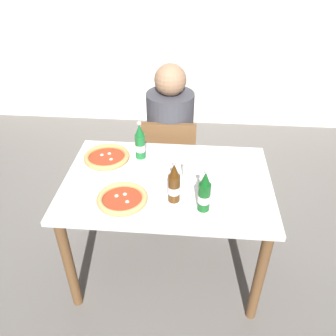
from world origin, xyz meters
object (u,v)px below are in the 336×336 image
Objects in this scene: paper_cup at (188,170)px; napkin_with_cutlery at (248,214)px; pizza_margherita_near at (122,199)px; beer_bottle_center at (174,185)px; dining_table_main at (167,195)px; beer_bottle_right at (204,193)px; diner_seated at (170,145)px; pizza_marinara_far at (107,158)px; beer_bottle_left at (140,143)px; chair_behind_table at (170,159)px.

napkin_with_cutlery is at bearing -43.55° from paper_cup.
pizza_margherita_near is 0.29m from beer_bottle_center.
beer_bottle_right is (0.21, -0.23, 0.22)m from dining_table_main.
diner_seated is at bearing 93.04° from dining_table_main.
dining_table_main is 0.45m from pizza_marinara_far.
pizza_margherita_near is at bearing -170.79° from beer_bottle_center.
pizza_marinara_far is at bearing -164.71° from beer_bottle_left.
dining_table_main is 4.86× the size of beer_bottle_center.
dining_table_main is at bearing 92.40° from chair_behind_table.
chair_behind_table is at bearing 50.62° from pizza_marinara_far.
pizza_marinara_far is at bearing 156.53° from dining_table_main.
beer_bottle_center and beer_bottle_right have the same top height.
beer_bottle_center is at bearing -84.17° from diner_seated.
diner_seated reaches higher than paper_cup.
beer_bottle_left is 0.46m from beer_bottle_center.
napkin_with_cutlery is (0.38, -0.08, -0.10)m from beer_bottle_center.
beer_bottle_left is at bearing 120.90° from beer_bottle_center.
beer_bottle_right is at bearing -74.76° from diner_seated.
napkin_with_cutlery is at bearing -27.11° from pizza_marinara_far.
paper_cup is (0.15, -0.61, 0.21)m from diner_seated.
diner_seated reaches higher than pizza_margherita_near.
pizza_margherita_near is at bearing 176.66° from napkin_with_cutlery.
dining_table_main is at bearing -23.47° from pizza_marinara_far.
dining_table_main is at bearing -50.31° from beer_bottle_left.
napkin_with_cutlery is (0.23, -0.02, -0.10)m from beer_bottle_right.
pizza_marinara_far is 1.24× the size of beer_bottle_center.
paper_cup is (0.07, 0.22, -0.06)m from beer_bottle_center.
diner_seated reaches higher than beer_bottle_center.
dining_table_main is 0.66m from diner_seated.
chair_behind_table is 8.95× the size of paper_cup.
dining_table_main is 0.21m from paper_cup.
beer_bottle_center is at bearing 9.21° from pizza_margherita_near.
beer_bottle_right is (0.24, -0.84, 0.37)m from chair_behind_table.
beer_bottle_right reaches higher than napkin_with_cutlery.
diner_seated is at bearing 104.10° from paper_cup.
beer_bottle_left is 1.00× the size of beer_bottle_center.
chair_behind_table is at bearing 105.21° from paper_cup.
chair_behind_table reaches higher than pizza_margherita_near.
pizza_marinara_far is 0.53m from paper_cup.
beer_bottle_center is 0.41m from napkin_with_cutlery.
beer_bottle_center is 0.24m from paper_cup.
pizza_marinara_far is at bearing -126.29° from diner_seated.
napkin_with_cutlery is at bearing -6.05° from beer_bottle_right.
napkin_with_cutlery is (0.43, -0.25, 0.12)m from dining_table_main.
pizza_margherita_near is at bearing -65.84° from pizza_marinara_far.
chair_behind_table reaches higher than napkin_with_cutlery.
chair_behind_table is 2.77× the size of pizza_marinara_far.
chair_behind_table is 0.66m from paper_cup.
dining_table_main is 4.86× the size of beer_bottle_left.
diner_seated is 4.14× the size of pizza_margherita_near.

